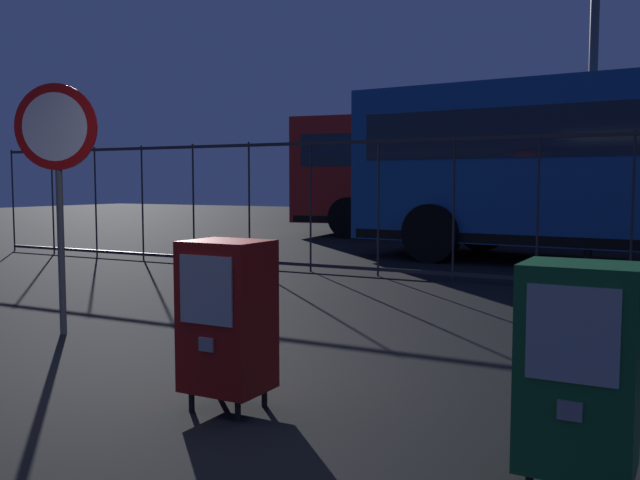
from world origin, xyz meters
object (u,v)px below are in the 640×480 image
street_light_near_right (595,25)px  bus_far (510,168)px  newspaper_box_primary (227,315)px  stop_sign (57,155)px  newspaper_box_secondary (579,367)px

street_light_near_right → bus_far: bearing=115.9°
newspaper_box_primary → street_light_near_right: size_ratio=0.16×
bus_far → street_light_near_right: 6.16m
stop_sign → bus_far: (0.90, 12.81, 0.11)m
newspaper_box_primary → street_light_near_right: (0.87, 8.61, 3.26)m
stop_sign → street_light_near_right: bearing=65.8°
newspaper_box_secondary → bus_far: bus_far is taller
newspaper_box_primary → newspaper_box_secondary: bearing=-6.7°
newspaper_box_secondary → stop_sign: size_ratio=0.46×
newspaper_box_primary → bus_far: size_ratio=0.09×
newspaper_box_primary → stop_sign: bearing=158.6°
newspaper_box_secondary → street_light_near_right: street_light_near_right is taller
newspaper_box_secondary → street_light_near_right: 9.50m
stop_sign → newspaper_box_secondary: bearing=-15.1°
newspaper_box_secondary → stop_sign: 4.86m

